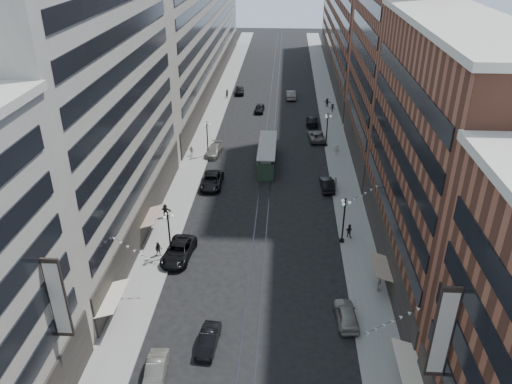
% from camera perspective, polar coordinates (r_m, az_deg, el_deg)
% --- Properties ---
extents(ground, '(220.00, 220.00, 0.00)m').
position_cam_1_polar(ground, '(81.39, 1.48, 5.35)').
color(ground, black).
rests_on(ground, ground).
extents(sidewalk_west, '(4.00, 180.00, 0.15)m').
position_cam_1_polar(sidewalk_west, '(91.65, -5.23, 7.90)').
color(sidewalk_west, gray).
rests_on(sidewalk_west, ground).
extents(sidewalk_east, '(4.00, 180.00, 0.15)m').
position_cam_1_polar(sidewalk_east, '(91.06, 8.72, 7.56)').
color(sidewalk_east, gray).
rests_on(sidewalk_east, ground).
extents(rail_west, '(0.12, 180.00, 0.02)m').
position_cam_1_polar(rail_west, '(90.73, 1.27, 7.76)').
color(rail_west, '#2D2D33').
rests_on(rail_west, ground).
extents(rail_east, '(0.12, 180.00, 0.02)m').
position_cam_1_polar(rail_east, '(90.70, 2.17, 7.74)').
color(rail_east, '#2D2D33').
rests_on(rail_east, ground).
extents(building_west_mid, '(8.00, 36.00, 28.00)m').
position_cam_1_polar(building_west_mid, '(54.71, -17.76, 8.32)').
color(building_west_mid, '#A19D8F').
rests_on(building_west_mid, ground).
extents(building_west_far, '(8.00, 90.00, 26.00)m').
position_cam_1_polar(building_west_far, '(114.34, -6.73, 18.50)').
color(building_west_far, '#A19D8F').
rests_on(building_west_far, ground).
extents(building_east_mid, '(8.00, 30.00, 24.00)m').
position_cam_1_polar(building_east_mid, '(49.40, 20.32, 3.32)').
color(building_east_mid, brown).
rests_on(building_east_mid, ground).
extents(building_east_tower, '(8.00, 26.00, 42.00)m').
position_cam_1_polar(building_east_tower, '(73.38, 15.74, 18.96)').
color(building_east_tower, brown).
rests_on(building_east_tower, ground).
extents(building_east_far, '(8.00, 72.00, 24.00)m').
position_cam_1_polar(building_east_far, '(122.58, 10.79, 18.37)').
color(building_east_far, brown).
rests_on(building_east_far, ground).
extents(lamppost_sw_far, '(1.03, 1.14, 5.52)m').
position_cam_1_polar(lamppost_sw_far, '(52.74, -9.88, -4.65)').
color(lamppost_sw_far, black).
rests_on(lamppost_sw_far, sidewalk_west).
extents(lamppost_sw_mid, '(1.03, 1.14, 5.52)m').
position_cam_1_polar(lamppost_sw_mid, '(76.45, -5.58, 6.20)').
color(lamppost_sw_mid, black).
rests_on(lamppost_sw_mid, sidewalk_west).
extents(lamppost_se_far, '(1.03, 1.14, 5.52)m').
position_cam_1_polar(lamppost_se_far, '(55.26, 10.00, -3.05)').
color(lamppost_se_far, black).
rests_on(lamppost_se_far, sidewalk_east).
extents(lamppost_se_mid, '(1.03, 1.14, 5.52)m').
position_cam_1_polar(lamppost_se_mid, '(80.51, 8.12, 7.18)').
color(lamppost_se_mid, black).
rests_on(lamppost_se_mid, sidewalk_east).
extents(streetcar, '(2.56, 11.55, 3.19)m').
position_cam_1_polar(streetcar, '(73.96, 1.28, 4.21)').
color(streetcar, '#263D29').
rests_on(streetcar, ground).
extents(car_1, '(1.71, 4.31, 1.39)m').
position_cam_1_polar(car_1, '(41.84, -11.38, -19.37)').
color(car_1, '#646359').
rests_on(car_1, ground).
extents(car_2, '(3.33, 6.19, 1.65)m').
position_cam_1_polar(car_2, '(53.86, -8.84, -6.70)').
color(car_2, black).
rests_on(car_2, ground).
extents(car_4, '(2.15, 4.65, 1.54)m').
position_cam_1_polar(car_4, '(46.25, 10.27, -13.61)').
color(car_4, gray).
rests_on(car_4, ground).
extents(car_5, '(1.77, 4.29, 1.38)m').
position_cam_1_polar(car_5, '(43.56, -5.47, -16.50)').
color(car_5, black).
rests_on(car_5, ground).
extents(pedestrian_2, '(0.84, 0.51, 1.65)m').
position_cam_1_polar(pedestrian_2, '(54.25, -11.07, -6.45)').
color(pedestrian_2, black).
rests_on(pedestrian_2, sidewalk_west).
extents(pedestrian_4, '(0.74, 1.15, 1.82)m').
position_cam_1_polar(pedestrian_4, '(49.94, 13.87, -10.05)').
color(pedestrian_4, '#BCAF9C').
rests_on(pedestrian_4, sidewalk_east).
extents(car_7, '(2.74, 5.92, 1.64)m').
position_cam_1_polar(car_7, '(68.06, -5.06, 1.31)').
color(car_7, black).
rests_on(car_7, ground).
extents(car_8, '(2.68, 5.33, 1.49)m').
position_cam_1_polar(car_8, '(77.82, -4.85, 4.76)').
color(car_8, '#68655C').
rests_on(car_8, ground).
extents(car_9, '(2.24, 4.76, 1.57)m').
position_cam_1_polar(car_9, '(108.35, -1.91, 11.53)').
color(car_9, black).
rests_on(car_9, ground).
extents(car_10, '(1.89, 4.70, 1.52)m').
position_cam_1_polar(car_10, '(67.64, 8.14, 0.89)').
color(car_10, black).
rests_on(car_10, ground).
extents(car_11, '(2.91, 5.56, 1.49)m').
position_cam_1_polar(car_11, '(83.87, 6.91, 6.39)').
color(car_11, '#625F57').
rests_on(car_11, ground).
extents(car_12, '(2.29, 5.26, 1.51)m').
position_cam_1_polar(car_12, '(90.82, 6.45, 8.11)').
color(car_12, black).
rests_on(car_12, ground).
extents(car_13, '(1.92, 4.33, 1.45)m').
position_cam_1_polar(car_13, '(96.90, 0.40, 9.53)').
color(car_13, black).
rests_on(car_13, ground).
extents(car_14, '(2.05, 5.27, 1.71)m').
position_cam_1_polar(car_14, '(105.33, 4.01, 11.04)').
color(car_14, slate).
rests_on(car_14, ground).
extents(pedestrian_5, '(1.67, 0.53, 1.79)m').
position_cam_1_polar(pedestrian_5, '(61.04, -10.34, -2.14)').
color(pedestrian_5, black).
rests_on(pedestrian_5, sidewalk_west).
extents(pedestrian_6, '(0.97, 0.50, 1.60)m').
position_cam_1_polar(pedestrian_6, '(77.53, -7.37, 4.70)').
color(pedestrian_6, beige).
rests_on(pedestrian_6, sidewalk_west).
extents(pedestrian_7, '(0.88, 0.71, 1.60)m').
position_cam_1_polar(pedestrian_7, '(57.39, 10.58, -4.36)').
color(pedestrian_7, black).
rests_on(pedestrian_7, sidewalk_east).
extents(pedestrian_8, '(0.68, 0.60, 1.58)m').
position_cam_1_polar(pedestrian_8, '(68.08, 9.04, 1.17)').
color(pedestrian_8, '#B3AA94').
rests_on(pedestrian_8, sidewalk_east).
extents(pedestrian_9, '(1.08, 0.54, 1.62)m').
position_cam_1_polar(pedestrian_9, '(97.44, 8.73, 9.46)').
color(pedestrian_9, black).
rests_on(pedestrian_9, sidewalk_east).
extents(pedestrian_extra_0, '(0.96, 0.96, 1.80)m').
position_cam_1_polar(pedestrian_extra_0, '(105.19, -3.28, 11.15)').
color(pedestrian_extra_0, black).
rests_on(pedestrian_extra_0, sidewalk_west).
extents(pedestrian_extra_1, '(1.49, 1.27, 1.66)m').
position_cam_1_polar(pedestrian_extra_1, '(100.61, 8.13, 10.10)').
color(pedestrian_extra_1, black).
rests_on(pedestrian_extra_1, sidewalk_east).
extents(pedestrian_extra_2, '(1.23, 0.80, 1.77)m').
position_cam_1_polar(pedestrian_extra_2, '(78.07, 9.17, 4.81)').
color(pedestrian_extra_2, '#A49788').
rests_on(pedestrian_extra_2, sidewalk_east).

